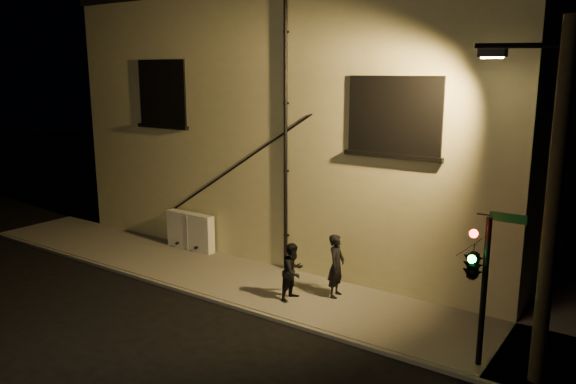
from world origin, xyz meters
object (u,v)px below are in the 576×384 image
Objects in this scene: traffic_signal at (474,263)px; streetlamp_pole at (548,200)px; pedestrian_a at (336,266)px; pedestrian_b at (293,271)px; utility_cabinet at (190,231)px.

streetlamp_pole reaches higher than traffic_signal.
pedestrian_b is at bearing 124.56° from pedestrian_a.
pedestrian_b is 5.19m from traffic_signal.
pedestrian_b is (5.33, -1.57, 0.14)m from utility_cabinet.
streetlamp_pole is (6.14, -0.56, 2.87)m from pedestrian_b.
streetlamp_pole is (11.47, -2.14, 3.01)m from utility_cabinet.
streetlamp_pole reaches higher than pedestrian_a.
pedestrian_a is 6.13m from streetlamp_pole.
pedestrian_b is at bearing 174.75° from streetlamp_pole.
pedestrian_a is (6.18, -0.76, 0.23)m from utility_cabinet.
utility_cabinet is 12.05m from streetlamp_pole.
traffic_signal is (10.26, -2.33, 1.58)m from utility_cabinet.
traffic_signal is (4.92, -0.76, 1.44)m from pedestrian_b.
pedestrian_a is at bearing -7.01° from utility_cabinet.
pedestrian_a reaches higher than pedestrian_b.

